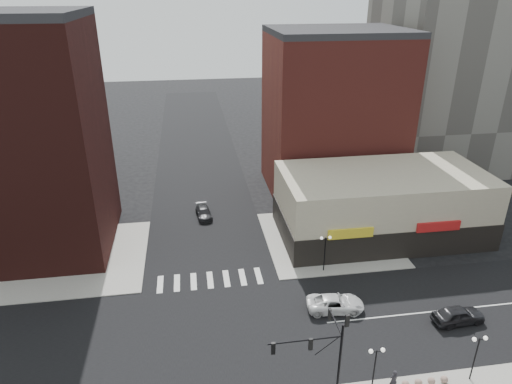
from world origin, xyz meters
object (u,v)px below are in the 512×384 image
object	(u,v)px
traffic_signal	(326,346)
dark_sedan_east	(458,315)
street_lamp_se_b	(478,347)
pedestrian	(393,380)
street_lamp_ne	(325,245)
dark_sedan_north	(204,213)
street_lamp_se_a	(376,359)
white_suv	(335,303)

from	to	relation	value
traffic_signal	dark_sedan_east	xyz separation A→B (m)	(14.45, 6.16, -4.16)
street_lamp_se_b	pedestrian	world-z (taller)	street_lamp_se_b
street_lamp_ne	dark_sedan_north	distance (m)	19.06
street_lamp_ne	pedestrian	xyz separation A→B (m)	(0.66, -16.00, -2.27)
traffic_signal	dark_sedan_east	world-z (taller)	traffic_signal
street_lamp_se_a	street_lamp_ne	distance (m)	16.03
pedestrian	dark_sedan_north	bearing A→B (deg)	-75.47
traffic_signal	street_lamp_se_a	size ratio (longest dim) A/B	1.87
street_lamp_se_b	dark_sedan_east	world-z (taller)	street_lamp_se_b
street_lamp_se_b	dark_sedan_east	xyz separation A→B (m)	(2.68, 6.33, -2.48)
dark_sedan_east	street_lamp_ne	bearing A→B (deg)	41.45
street_lamp_ne	traffic_signal	bearing A→B (deg)	-106.75
street_lamp_se_a	dark_sedan_east	distance (m)	12.66
street_lamp_se_b	pedestrian	bearing A→B (deg)	180.00
street_lamp_se_a	street_lamp_ne	xyz separation A→B (m)	(1.00, 16.00, 0.00)
traffic_signal	pedestrian	bearing A→B (deg)	-1.79
traffic_signal	street_lamp_se_a	xyz separation A→B (m)	(3.76, -0.17, -1.67)
white_suv	pedestrian	xyz separation A→B (m)	(1.40, -9.68, 0.28)
street_lamp_ne	pedestrian	bearing A→B (deg)	-87.64
street_lamp_se_a	white_suv	size ratio (longest dim) A/B	0.78
traffic_signal	dark_sedan_north	bearing A→B (deg)	103.50
white_suv	dark_sedan_north	distance (m)	23.72
pedestrian	street_lamp_ne	bearing A→B (deg)	-95.72
pedestrian	street_lamp_se_a	bearing A→B (deg)	-8.08
traffic_signal	dark_sedan_north	xyz separation A→B (m)	(-7.29, 30.35, -4.32)
white_suv	pedestrian	distance (m)	9.79
street_lamp_se_b	white_suv	world-z (taller)	street_lamp_se_b
street_lamp_se_b	dark_sedan_north	bearing A→B (deg)	121.97
street_lamp_se_a	street_lamp_ne	world-z (taller)	same
street_lamp_se_a	dark_sedan_north	xyz separation A→B (m)	(-11.05, 30.52, -2.65)
street_lamp_se_a	street_lamp_se_b	size ratio (longest dim) A/B	1.00
dark_sedan_east	dark_sedan_north	world-z (taller)	dark_sedan_east
street_lamp_se_a	street_lamp_se_b	xyz separation A→B (m)	(8.00, 0.00, 0.00)
traffic_signal	street_lamp_ne	bearing A→B (deg)	73.25
street_lamp_ne	dark_sedan_north	world-z (taller)	street_lamp_ne
dark_sedan_north	pedestrian	distance (m)	33.07
street_lamp_se_b	street_lamp_se_a	bearing A→B (deg)	180.00
street_lamp_se_a	white_suv	bearing A→B (deg)	88.44
street_lamp_se_a	white_suv	distance (m)	10.01
traffic_signal	street_lamp_se_a	bearing A→B (deg)	-2.57
traffic_signal	street_lamp_se_b	world-z (taller)	traffic_signal
street_lamp_ne	white_suv	bearing A→B (deg)	-96.64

